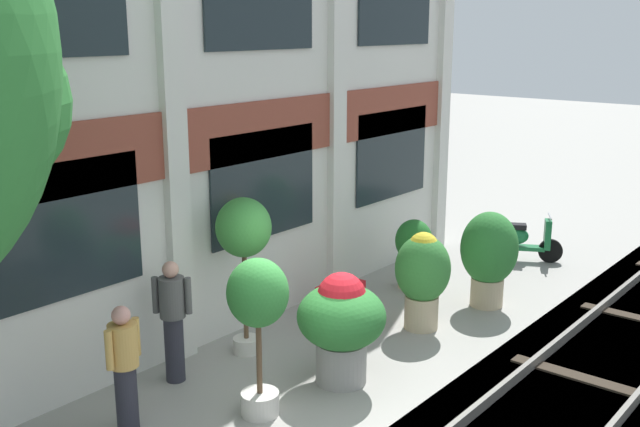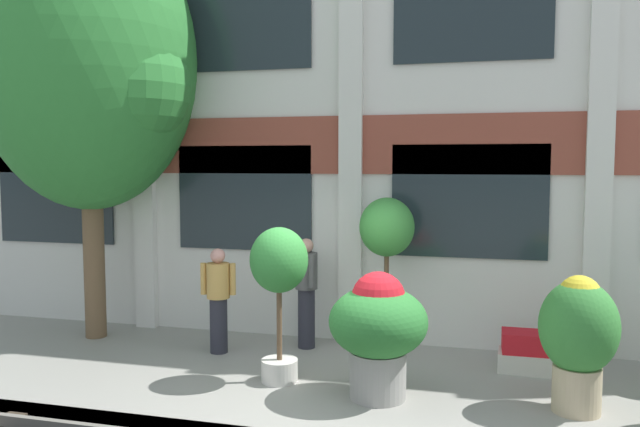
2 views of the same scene
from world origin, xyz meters
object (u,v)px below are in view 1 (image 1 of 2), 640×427
potted_plant_low_pan (258,307)px  resident_by_doorway (124,365)px  potted_plant_ribbed_drum (413,251)px  scooter_near_curb (525,240)px  potted_plant_tall_urn (244,236)px  potted_plant_square_trough (341,300)px  potted_plant_fluted_column (489,253)px  resident_watching_tracks (173,317)px  potted_plant_glazed_jar (341,320)px  potted_plant_stone_basin (423,273)px

potted_plant_low_pan → resident_by_doorway: size_ratio=1.28×
potted_plant_ribbed_drum → scooter_near_curb: (2.75, -0.91, -0.26)m
potted_plant_low_pan → resident_by_doorway: 1.68m
potted_plant_tall_urn → potted_plant_square_trough: size_ratio=2.55×
potted_plant_square_trough → potted_plant_fluted_column: bearing=-41.0°
resident_watching_tracks → potted_plant_glazed_jar: bearing=92.5°
potted_plant_ribbed_drum → potted_plant_square_trough: (-1.91, 0.19, -0.44)m
potted_plant_glazed_jar → scooter_near_curb: 6.56m
potted_plant_low_pan → potted_plant_tall_urn: bearing=49.9°
potted_plant_stone_basin → resident_watching_tracks: 3.98m
potted_plant_glazed_jar → potted_plant_stone_basin: potted_plant_stone_basin is taller
potted_plant_ribbed_drum → resident_by_doorway: (-6.37, -0.07, 0.14)m
scooter_near_curb → potted_plant_glazed_jar: bearing=-115.4°
potted_plant_ribbed_drum → potted_plant_square_trough: size_ratio=1.39×
resident_watching_tracks → scooter_near_curb: bearing=134.2°
potted_plant_low_pan → potted_plant_glazed_jar: bearing=-10.4°
scooter_near_curb → resident_by_doorway: size_ratio=0.80×
potted_plant_ribbed_drum → potted_plant_tall_urn: potted_plant_tall_urn is taller
potted_plant_low_pan → potted_plant_glazed_jar: (1.32, -0.24, -0.53)m
potted_plant_tall_urn → potted_plant_square_trough: bearing=-5.1°
potted_plant_glazed_jar → scooter_near_curb: potted_plant_glazed_jar is taller
potted_plant_fluted_column → resident_by_doorway: (-6.38, 1.40, -0.10)m
resident_watching_tracks → resident_by_doorway: bearing=-10.6°
potted_plant_ribbed_drum → potted_plant_fluted_column: 1.50m
potted_plant_ribbed_drum → potted_plant_stone_basin: (-1.53, -1.13, 0.22)m
potted_plant_fluted_column → scooter_near_curb: 2.84m
potted_plant_tall_urn → potted_plant_low_pan: 1.86m
potted_plant_square_trough → resident_watching_tracks: (-3.26, 0.30, 0.65)m
potted_plant_fluted_column → potted_plant_glazed_jar: (-3.80, 0.21, -0.06)m
potted_plant_fluted_column → potted_plant_glazed_jar: bearing=176.8°
potted_plant_stone_basin → resident_by_doorway: bearing=167.7°
potted_plant_stone_basin → resident_by_doorway: potted_plant_stone_basin is taller
potted_plant_glazed_jar → scooter_near_curb: (6.54, 0.35, -0.44)m
potted_plant_stone_basin → resident_watching_tracks: resident_watching_tracks is taller
resident_by_doorway → potted_plant_fluted_column: bearing=67.8°
potted_plant_tall_urn → scooter_near_curb: potted_plant_tall_urn is taller
potted_plant_ribbed_drum → resident_by_doorway: size_ratio=0.81×
potted_plant_glazed_jar → resident_watching_tracks: bearing=128.2°
resident_watching_tracks → potted_plant_square_trough: bearing=139.0°
potted_plant_fluted_column → potted_plant_ribbed_drum: bearing=90.5°
potted_plant_tall_urn → potted_plant_square_trough: 2.54m
potted_plant_tall_urn → potted_plant_glazed_jar: bearing=-85.0°
potted_plant_tall_urn → potted_plant_stone_basin: bearing=-32.1°
potted_plant_square_trough → potted_plant_fluted_column: size_ratio=0.56×
resident_by_doorway → potted_plant_low_pan: bearing=43.2°
potted_plant_tall_urn → potted_plant_square_trough: (2.02, -0.18, -1.52)m
potted_plant_square_trough → potted_plant_fluted_column: potted_plant_fluted_column is taller
potted_plant_glazed_jar → potted_plant_low_pan: bearing=169.6°
potted_plant_ribbed_drum → potted_plant_tall_urn: 4.09m
potted_plant_ribbed_drum → potted_plant_square_trough: bearing=174.2°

